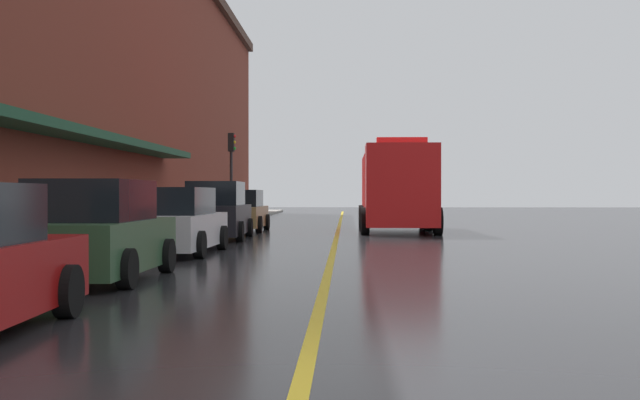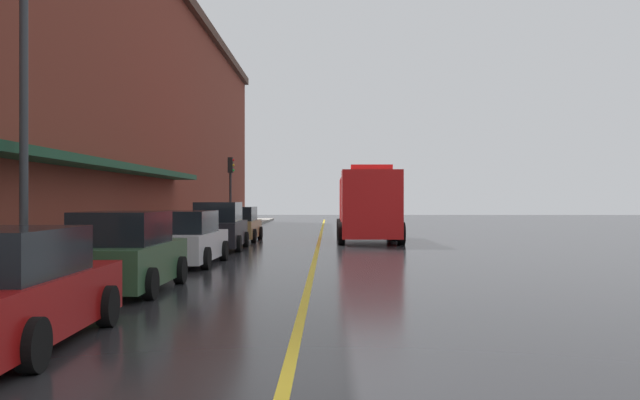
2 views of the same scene
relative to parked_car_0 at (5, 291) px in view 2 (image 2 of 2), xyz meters
The scene contains 14 objects.
ground_plane 23.42m from the parked_car_0, 80.49° to the left, with size 112.00×112.00×0.00m, color #232326.
sidewalk_left 23.21m from the parked_car_0, 95.77° to the left, with size 2.40×70.00×0.15m, color #9E9B93.
lane_center_stripe 23.42m from the parked_car_0, 80.49° to the left, with size 0.16×70.00×0.01m, color gold.
brick_building_left 25.00m from the parked_car_0, 114.67° to the left, with size 14.40×64.00×13.28m.
parked_car_0 is the anchor object (origin of this frame).
parked_car_1 5.57m from the parked_car_0, 90.81° to the left, with size 2.03×4.24×1.72m.
parked_car_2 11.53m from the parked_car_0, 90.17° to the left, with size 2.11×4.69×1.64m.
parked_car_3 17.77m from the parked_car_0, 90.05° to the left, with size 2.09×4.74×1.88m.
parked_car_4 23.35m from the parked_car_0, 90.02° to the left, with size 2.02×4.24×1.64m.
fire_truck 24.07m from the parked_car_0, 75.11° to the left, with size 2.91×7.65×3.50m.
parking_meter_0 12.85m from the parked_car_0, 96.63° to the left, with size 0.14×0.18×1.33m.
parking_meter_1 8.73m from the parked_car_0, 99.79° to the left, with size 0.14×0.18×1.33m.
street_lamp_left 6.65m from the parked_car_0, 112.01° to the left, with size 0.44×0.44×6.94m.
traffic_light_near 30.62m from the parked_car_0, 92.67° to the left, with size 0.38×0.36×4.30m.
Camera 2 is at (0.47, -7.09, 1.98)m, focal length 38.08 mm.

